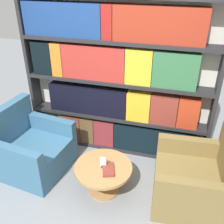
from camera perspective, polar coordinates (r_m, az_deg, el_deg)
ground_plane at (r=3.51m, az=-4.90°, el=-20.19°), size 14.00×14.00×0.00m
bookshelf at (r=3.85m, az=1.17°, el=6.78°), size 2.79×0.30×2.35m
armchair_left at (r=4.03m, az=-17.21°, el=-7.83°), size 1.03×1.03×0.96m
armchair_right at (r=3.54m, az=17.74°, el=-14.08°), size 0.98×0.98×0.96m
coffee_table at (r=3.50m, az=-1.89°, el=-13.21°), size 0.75×0.75×0.41m
table_sign at (r=3.38m, az=-1.94°, el=-10.98°), size 0.08×0.06×0.15m
stray_book at (r=3.36m, az=-0.83°, el=-12.41°), size 0.22×0.28×0.03m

